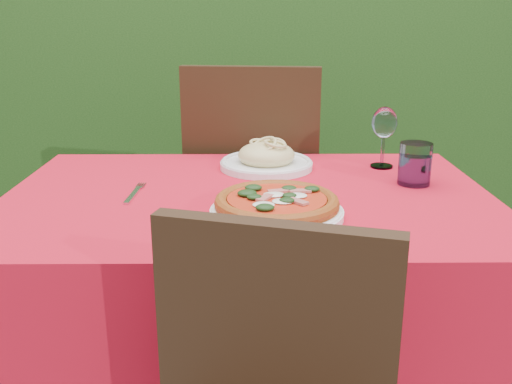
{
  "coord_description": "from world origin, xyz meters",
  "views": [
    {
      "loc": [
        0.01,
        -1.41,
        1.2
      ],
      "look_at": [
        0.02,
        -0.05,
        0.77
      ],
      "focal_mm": 40.0,
      "sensor_mm": 36.0,
      "label": 1
    }
  ],
  "objects_px": {
    "pizza_plate": "(277,205)",
    "water_glass": "(415,166)",
    "pasta_plate": "(266,159)",
    "fork": "(133,195)",
    "chair_far": "(254,185)",
    "wine_glass": "(384,125)"
  },
  "relations": [
    {
      "from": "chair_far",
      "to": "wine_glass",
      "type": "distance_m",
      "value": 0.59
    },
    {
      "from": "pizza_plate",
      "to": "water_glass",
      "type": "height_order",
      "value": "water_glass"
    },
    {
      "from": "pizza_plate",
      "to": "fork",
      "type": "distance_m",
      "value": 0.39
    },
    {
      "from": "pasta_plate",
      "to": "water_glass",
      "type": "relative_size",
      "value": 2.42
    },
    {
      "from": "pasta_plate",
      "to": "water_glass",
      "type": "xyz_separation_m",
      "value": [
        0.4,
        -0.17,
        0.02
      ]
    },
    {
      "from": "pizza_plate",
      "to": "pasta_plate",
      "type": "xyz_separation_m",
      "value": [
        -0.01,
        0.43,
        0.0
      ]
    },
    {
      "from": "pasta_plate",
      "to": "chair_far",
      "type": "bearing_deg",
      "value": 95.77
    },
    {
      "from": "water_glass",
      "to": "fork",
      "type": "bearing_deg",
      "value": -172.43
    },
    {
      "from": "pizza_plate",
      "to": "fork",
      "type": "bearing_deg",
      "value": 156.86
    },
    {
      "from": "pasta_plate",
      "to": "wine_glass",
      "type": "bearing_deg",
      "value": 1.19
    },
    {
      "from": "pasta_plate",
      "to": "water_glass",
      "type": "height_order",
      "value": "water_glass"
    },
    {
      "from": "pizza_plate",
      "to": "chair_far",
      "type": "bearing_deg",
      "value": 93.53
    },
    {
      "from": "chair_far",
      "to": "wine_glass",
      "type": "relative_size",
      "value": 5.59
    },
    {
      "from": "water_glass",
      "to": "wine_glass",
      "type": "xyz_separation_m",
      "value": [
        -0.05,
        0.18,
        0.08
      ]
    },
    {
      "from": "water_glass",
      "to": "fork",
      "type": "distance_m",
      "value": 0.75
    },
    {
      "from": "wine_glass",
      "to": "fork",
      "type": "xyz_separation_m",
      "value": [
        -0.7,
        -0.28,
        -0.13
      ]
    },
    {
      "from": "chair_far",
      "to": "pizza_plate",
      "type": "bearing_deg",
      "value": 99.92
    },
    {
      "from": "chair_far",
      "to": "pasta_plate",
      "type": "height_order",
      "value": "chair_far"
    },
    {
      "from": "pasta_plate",
      "to": "fork",
      "type": "xyz_separation_m",
      "value": [
        -0.35,
        -0.27,
        -0.03
      ]
    },
    {
      "from": "water_glass",
      "to": "pasta_plate",
      "type": "bearing_deg",
      "value": 156.6
    },
    {
      "from": "wine_glass",
      "to": "fork",
      "type": "bearing_deg",
      "value": -158.25
    },
    {
      "from": "pasta_plate",
      "to": "wine_glass",
      "type": "height_order",
      "value": "wine_glass"
    }
  ]
}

